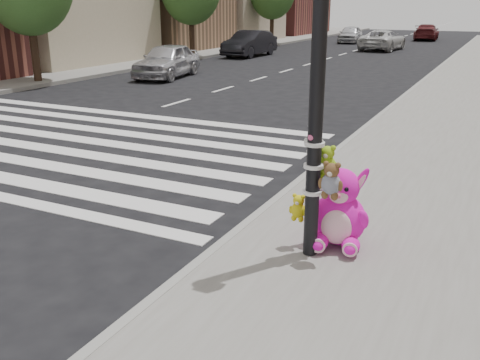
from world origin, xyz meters
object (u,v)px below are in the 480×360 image
Objects in this scene: pink_bunny at (339,213)px; car_white_near at (383,40)px; car_dark_far at (250,44)px; car_silver_far at (167,61)px; signal_pole at (319,110)px; red_teddy at (334,228)px.

car_white_near is (-5.86, 29.75, 0.08)m from pink_bunny.
car_dark_far is at bearing 56.16° from car_white_near.
car_silver_far reaches higher than pink_bunny.
car_silver_far reaches higher than car_white_near.
car_dark_far is 0.95× the size of car_white_near.
car_white_near is (5.84, 7.50, -0.08)m from car_dark_far.
signal_pole reaches higher than red_teddy.
car_white_near reaches higher than red_teddy.
car_white_near is (-5.75, 29.52, 0.39)m from red_teddy.
car_white_near is at bearing 53.87° from car_dark_far.
red_teddy is 0.04× the size of car_white_near.
car_silver_far is at bearing 120.84° from pink_bunny.
pink_bunny is at bearing -53.84° from red_teddy.
car_dark_far is 9.50m from car_white_near.
pink_bunny is 0.22× the size of car_white_near.
car_dark_far is at bearing 107.95° from pink_bunny.
car_dark_far is (-11.70, 22.26, 0.16)m from pink_bunny.
car_silver_far is 0.88× the size of car_white_near.
signal_pole reaches higher than car_white_near.
signal_pole is at bearing -127.80° from pink_bunny.
red_teddy is at bearing -60.47° from car_dark_far.
car_silver_far is 0.92× the size of car_dark_far.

